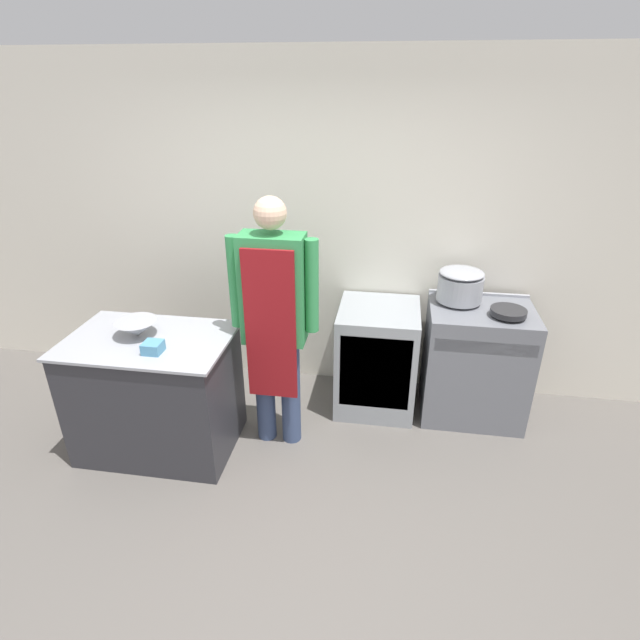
{
  "coord_description": "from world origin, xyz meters",
  "views": [
    {
      "loc": [
        0.55,
        -1.89,
        2.47
      ],
      "look_at": [
        0.08,
        1.1,
        1.01
      ],
      "focal_mm": 28.0,
      "sensor_mm": 36.0,
      "label": 1
    }
  ],
  "objects_px": {
    "person_cook": "(274,314)",
    "stock_pot": "(460,285)",
    "plastic_tub": "(153,347)",
    "mixing_bowl": "(137,328)",
    "saute_pan": "(508,312)",
    "fridge_unit": "(377,358)",
    "stove": "(475,362)"
  },
  "relations": [
    {
      "from": "mixing_bowl",
      "to": "stock_pot",
      "type": "height_order",
      "value": "stock_pot"
    },
    {
      "from": "mixing_bowl",
      "to": "saute_pan",
      "type": "relative_size",
      "value": 1.14
    },
    {
      "from": "saute_pan",
      "to": "plastic_tub",
      "type": "bearing_deg",
      "value": -160.34
    },
    {
      "from": "person_cook",
      "to": "fridge_unit",
      "type": "bearing_deg",
      "value": 39.79
    },
    {
      "from": "person_cook",
      "to": "saute_pan",
      "type": "xyz_separation_m",
      "value": [
        1.61,
        0.47,
        -0.08
      ]
    },
    {
      "from": "fridge_unit",
      "to": "stock_pot",
      "type": "distance_m",
      "value": 0.87
    },
    {
      "from": "fridge_unit",
      "to": "stock_pot",
      "type": "bearing_deg",
      "value": 9.78
    },
    {
      "from": "mixing_bowl",
      "to": "person_cook",
      "type": "bearing_deg",
      "value": 10.05
    },
    {
      "from": "person_cook",
      "to": "saute_pan",
      "type": "relative_size",
      "value": 7.11
    },
    {
      "from": "fridge_unit",
      "to": "mixing_bowl",
      "type": "relative_size",
      "value": 2.95
    },
    {
      "from": "plastic_tub",
      "to": "stove",
      "type": "bearing_deg",
      "value": 23.31
    },
    {
      "from": "person_cook",
      "to": "stock_pot",
      "type": "distance_m",
      "value": 1.45
    },
    {
      "from": "mixing_bowl",
      "to": "saute_pan",
      "type": "xyz_separation_m",
      "value": [
        2.54,
        0.63,
        0.02
      ]
    },
    {
      "from": "mixing_bowl",
      "to": "plastic_tub",
      "type": "height_order",
      "value": "mixing_bowl"
    },
    {
      "from": "fridge_unit",
      "to": "plastic_tub",
      "type": "relative_size",
      "value": 7.37
    },
    {
      "from": "fridge_unit",
      "to": "stove",
      "type": "bearing_deg",
      "value": -0.31
    },
    {
      "from": "stove",
      "to": "saute_pan",
      "type": "xyz_separation_m",
      "value": [
        0.16,
        -0.1,
        0.5
      ]
    },
    {
      "from": "fridge_unit",
      "to": "saute_pan",
      "type": "distance_m",
      "value": 1.07
    },
    {
      "from": "stock_pot",
      "to": "plastic_tub",
      "type": "bearing_deg",
      "value": -152.44
    },
    {
      "from": "person_cook",
      "to": "stock_pot",
      "type": "xyz_separation_m",
      "value": [
        1.28,
        0.68,
        0.03
      ]
    },
    {
      "from": "plastic_tub",
      "to": "saute_pan",
      "type": "distance_m",
      "value": 2.47
    },
    {
      "from": "fridge_unit",
      "to": "person_cook",
      "type": "relative_size",
      "value": 0.47
    },
    {
      "from": "saute_pan",
      "to": "mixing_bowl",
      "type": "bearing_deg",
      "value": -166.07
    },
    {
      "from": "stove",
      "to": "stock_pot",
      "type": "xyz_separation_m",
      "value": [
        -0.17,
        0.11,
        0.6
      ]
    },
    {
      "from": "fridge_unit",
      "to": "person_cook",
      "type": "height_order",
      "value": "person_cook"
    },
    {
      "from": "fridge_unit",
      "to": "saute_pan",
      "type": "height_order",
      "value": "saute_pan"
    },
    {
      "from": "person_cook",
      "to": "stock_pot",
      "type": "height_order",
      "value": "person_cook"
    },
    {
      "from": "person_cook",
      "to": "plastic_tub",
      "type": "xyz_separation_m",
      "value": [
        -0.71,
        -0.37,
        -0.12
      ]
    },
    {
      "from": "stock_pot",
      "to": "saute_pan",
      "type": "distance_m",
      "value": 0.41
    },
    {
      "from": "mixing_bowl",
      "to": "plastic_tub",
      "type": "bearing_deg",
      "value": -43.57
    },
    {
      "from": "fridge_unit",
      "to": "plastic_tub",
      "type": "xyz_separation_m",
      "value": [
        -1.4,
        -0.94,
        0.49
      ]
    },
    {
      "from": "person_cook",
      "to": "mixing_bowl",
      "type": "distance_m",
      "value": 0.94
    }
  ]
}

